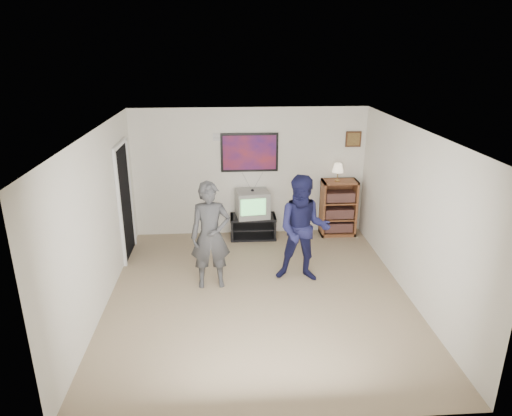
{
  "coord_description": "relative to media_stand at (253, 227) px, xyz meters",
  "views": [
    {
      "loc": [
        -0.45,
        -6.05,
        3.59
      ],
      "look_at": [
        0.01,
        0.73,
        1.15
      ],
      "focal_mm": 32.0,
      "sensor_mm": 36.0,
      "label": 1
    }
  ],
  "objects": [
    {
      "name": "table_lamp",
      "position": [
        1.63,
        0.02,
        1.07
      ],
      "size": [
        0.22,
        0.22,
        0.35
      ],
      "primitive_type": null,
      "color": "#FEE5C0",
      "rests_on": "bookshelf"
    },
    {
      "name": "small_picture",
      "position": [
        1.95,
        0.25,
        1.66
      ],
      "size": [
        0.3,
        0.03,
        0.3
      ],
      "primitive_type": "cube",
      "color": "#3A1B12",
      "rests_on": "room_shell"
    },
    {
      "name": "crt_television",
      "position": [
        -0.01,
        0.0,
        0.48
      ],
      "size": [
        0.67,
        0.59,
        0.51
      ],
      "primitive_type": null,
      "rotation": [
        0.0,
        0.0,
        0.13
      ],
      "color": "gray",
      "rests_on": "media_stand"
    },
    {
      "name": "person_tall",
      "position": [
        -0.76,
        -1.85,
        0.62
      ],
      "size": [
        0.64,
        0.45,
        1.69
      ],
      "primitive_type": "imported",
      "rotation": [
        0.0,
        0.0,
        0.07
      ],
      "color": "#38383B",
      "rests_on": "room_shell"
    },
    {
      "name": "room_shell",
      "position": [
        -0.05,
        -1.88,
        1.03
      ],
      "size": [
        4.51,
        5.0,
        2.51
      ],
      "color": "#7C6E4F",
      "rests_on": "ground"
    },
    {
      "name": "poster",
      "position": [
        -0.05,
        0.25,
        1.43
      ],
      "size": [
        1.1,
        0.03,
        0.75
      ],
      "primitive_type": "cube",
      "color": "black",
      "rests_on": "room_shell"
    },
    {
      "name": "person_short",
      "position": [
        0.68,
        -1.75,
        0.65
      ],
      "size": [
        0.95,
        0.79,
        1.74
      ],
      "primitive_type": "imported",
      "rotation": [
        0.0,
        0.0,
        -0.17
      ],
      "color": "#16173E",
      "rests_on": "room_shell"
    },
    {
      "name": "controller_right",
      "position": [
        0.68,
        -1.48,
        0.74
      ],
      "size": [
        0.04,
        0.12,
        0.04
      ],
      "primitive_type": "cube",
      "rotation": [
        0.0,
        0.0,
        -0.02
      ],
      "color": "white",
      "rests_on": "person_short"
    },
    {
      "name": "air_vent",
      "position": [
        -0.6,
        0.25,
        1.73
      ],
      "size": [
        0.28,
        0.02,
        0.14
      ],
      "primitive_type": "cube",
      "color": "white",
      "rests_on": "room_shell"
    },
    {
      "name": "bookshelf",
      "position": [
        1.69,
        0.05,
        0.34
      ],
      "size": [
        0.68,
        0.39,
        1.12
      ],
      "primitive_type": null,
      "color": "brown",
      "rests_on": "room_shell"
    },
    {
      "name": "media_stand",
      "position": [
        0.0,
        0.0,
        0.0
      ],
      "size": [
        0.89,
        0.5,
        0.44
      ],
      "rotation": [
        0.0,
        0.0,
        -0.01
      ],
      "color": "black",
      "rests_on": "room_shell"
    },
    {
      "name": "doorway",
      "position": [
        -2.28,
        -0.63,
        0.78
      ],
      "size": [
        0.03,
        0.85,
        2.0
      ],
      "primitive_type": "cube",
      "color": "black",
      "rests_on": "room_shell"
    },
    {
      "name": "controller_left",
      "position": [
        -0.71,
        -1.6,
        0.99
      ],
      "size": [
        0.05,
        0.11,
        0.03
      ],
      "primitive_type": "cube",
      "rotation": [
        0.0,
        0.0,
        0.18
      ],
      "color": "white",
      "rests_on": "person_tall"
    }
  ]
}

